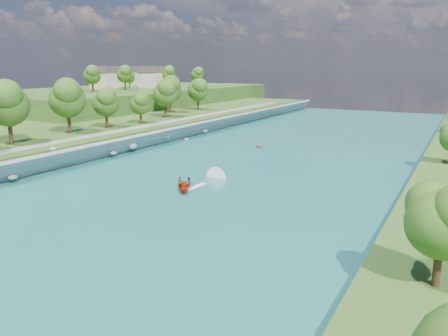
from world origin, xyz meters
The scene contains 10 objects.
ground centered at (0.00, 0.00, 0.00)m, with size 260.00×260.00×0.00m, color #2D5119.
river_water centered at (0.00, 20.00, 0.05)m, with size 55.00×240.00×0.10m, color #1A6365.
berm_west centered at (-50.00, 20.00, 1.75)m, with size 45.00×240.00×3.50m, color #2D5119.
ridge_west centered at (-82.50, 95.00, 4.50)m, with size 60.00×120.00×9.00m, color #2D5119.
riprap_bank centered at (-25.84, 18.77, 1.79)m, with size 3.91×236.00×4.25m.
riverside_path centered at (-32.50, 20.00, 3.55)m, with size 3.00×200.00×0.10m, color gray.
ridge_houses centered at (-88.67, 100.00, 13.31)m, with size 29.50×29.50×8.40m.
trees_ridge centered at (-74.26, 96.70, 13.80)m, with size 21.20×67.74×10.19m.
motorboat centered at (0.13, 11.66, 0.71)m, with size 3.60×18.72×2.16m.
raft centered at (-5.30, 46.47, 0.46)m, with size 3.37×3.59×1.60m.
Camera 1 is at (33.69, -39.01, 17.33)m, focal length 35.00 mm.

